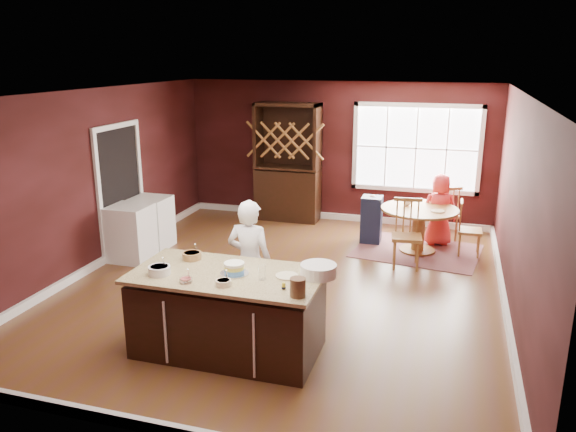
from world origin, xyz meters
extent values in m
plane|color=brown|center=(0.00, 0.00, 0.00)|extent=(7.00, 7.00, 0.00)
plane|color=white|center=(0.00, 0.00, 2.70)|extent=(7.00, 7.00, 0.00)
plane|color=black|center=(0.00, 3.50, 1.35)|extent=(6.00, 0.00, 6.00)
plane|color=black|center=(0.00, -3.50, 1.35)|extent=(6.00, 0.00, 6.00)
plane|color=black|center=(-3.00, 0.00, 1.35)|extent=(0.00, 7.00, 7.00)
plane|color=black|center=(3.00, 0.00, 1.35)|extent=(0.00, 7.00, 7.00)
cube|color=black|center=(-0.05, -1.95, 0.41)|extent=(1.97, 1.00, 0.83)
cube|color=beige|center=(-0.05, -1.95, 0.90)|extent=(2.05, 1.08, 0.04)
cylinder|color=brown|center=(1.72, 1.99, 0.02)|extent=(0.59, 0.59, 0.04)
cylinder|color=brown|center=(1.72, 1.99, 0.35)|extent=(0.21, 0.21, 0.67)
cylinder|color=brown|center=(1.72, 1.99, 0.73)|extent=(1.26, 1.26, 0.04)
imported|color=white|center=(-0.06, -1.21, 0.77)|extent=(0.58, 0.39, 1.55)
cylinder|color=white|center=(-0.72, -2.19, 0.97)|extent=(0.24, 0.24, 0.09)
cylinder|color=olive|center=(-0.59, -1.67, 0.96)|extent=(0.22, 0.22, 0.08)
cylinder|color=white|center=(-0.35, -2.32, 0.94)|extent=(0.14, 0.14, 0.05)
cylinder|color=beige|center=(0.05, -2.27, 0.95)|extent=(0.16, 0.16, 0.06)
cylinder|color=white|center=(0.38, -2.02, 1.00)|extent=(0.08, 0.08, 0.16)
cylinder|color=#FFF3CB|center=(0.60, -1.86, 0.93)|extent=(0.24, 0.24, 0.02)
cylinder|color=silver|center=(0.91, -1.76, 0.99)|extent=(0.39, 0.39, 0.13)
cylinder|color=brown|center=(0.84, -2.31, 1.01)|extent=(0.16, 0.16, 0.19)
cube|color=brown|center=(1.72, 1.99, 0.01)|extent=(2.18, 1.80, 0.01)
imported|color=red|center=(2.02, 2.46, 0.62)|extent=(0.69, 0.54, 1.24)
cylinder|color=beige|center=(2.01, 1.86, 0.76)|extent=(0.22, 0.22, 0.02)
imported|color=white|center=(1.50, 2.12, 0.80)|extent=(0.13, 0.13, 0.10)
cube|color=#432C17|center=(-0.92, 3.22, 1.15)|extent=(1.25, 0.52, 2.30)
cube|color=white|center=(-2.64, 0.28, 0.45)|extent=(0.61, 0.59, 0.89)
cube|color=white|center=(-2.64, 0.92, 0.44)|extent=(0.60, 0.58, 0.87)
camera|label=1|loc=(2.19, -7.14, 3.17)|focal=35.00mm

